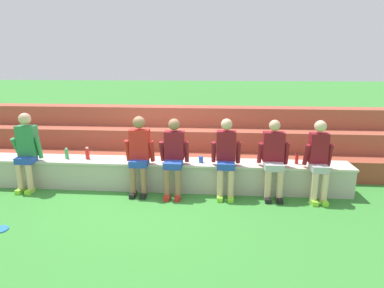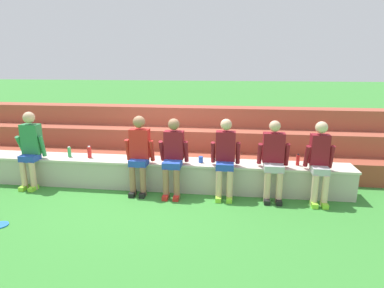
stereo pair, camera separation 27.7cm
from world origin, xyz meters
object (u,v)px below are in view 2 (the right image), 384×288
(person_right_of_center, at_px, (225,156))
(water_bottle_near_left, at_px, (298,160))
(water_bottle_near_right, at_px, (89,152))
(person_left_of_center, at_px, (139,152))
(person_far_right, at_px, (274,157))
(person_far_left, at_px, (30,147))
(water_bottle_center_gap, at_px, (69,152))
(frisbee, at_px, (0,225))
(person_center, at_px, (173,154))
(plastic_cup_middle, at_px, (201,160))
(person_rightmost_edge, at_px, (320,160))
(water_bottle_mid_right, at_px, (129,154))

(person_right_of_center, height_order, water_bottle_near_left, person_right_of_center)
(water_bottle_near_right, bearing_deg, person_left_of_center, -14.24)
(person_far_right, height_order, water_bottle_near_left, person_far_right)
(person_left_of_center, bearing_deg, person_right_of_center, 0.91)
(person_far_left, distance_m, water_bottle_center_gap, 0.72)
(person_far_left, bearing_deg, frisbee, -74.25)
(person_right_of_center, distance_m, water_bottle_near_left, 1.36)
(person_right_of_center, height_order, person_far_right, person_right_of_center)
(person_left_of_center, height_order, water_bottle_near_right, person_left_of_center)
(water_bottle_near_right, bearing_deg, water_bottle_near_left, 0.39)
(water_bottle_center_gap, bearing_deg, person_center, -7.17)
(person_left_of_center, height_order, water_bottle_center_gap, person_left_of_center)
(plastic_cup_middle, bearing_deg, water_bottle_near_left, 2.06)
(person_right_of_center, distance_m, person_far_right, 0.85)
(water_bottle_near_right, height_order, plastic_cup_middle, water_bottle_near_right)
(water_bottle_near_left, bearing_deg, person_far_right, -150.69)
(person_left_of_center, xyz_separation_m, water_bottle_near_right, (-1.11, 0.28, -0.13))
(person_far_right, height_order, frisbee, person_far_right)
(water_bottle_near_left, height_order, water_bottle_near_right, water_bottle_near_right)
(plastic_cup_middle, bearing_deg, person_center, -154.15)
(person_rightmost_edge, relative_size, water_bottle_mid_right, 5.93)
(person_right_of_center, relative_size, person_far_right, 1.01)
(person_right_of_center, xyz_separation_m, water_bottle_mid_right, (-1.88, 0.25, -0.10))
(person_center, xyz_separation_m, water_bottle_near_left, (2.28, 0.30, -0.11))
(water_bottle_near_left, relative_size, plastic_cup_middle, 1.85)
(person_far_right, bearing_deg, person_rightmost_edge, -3.95)
(water_bottle_center_gap, xyz_separation_m, water_bottle_near_right, (0.42, -0.00, 0.01))
(person_right_of_center, bearing_deg, frisbee, -154.60)
(water_bottle_mid_right, bearing_deg, person_right_of_center, -7.51)
(person_center, bearing_deg, water_bottle_center_gap, 172.83)
(person_center, distance_m, person_rightmost_edge, 2.58)
(water_bottle_near_left, bearing_deg, frisbee, -158.17)
(person_center, height_order, water_bottle_mid_right, person_center)
(person_rightmost_edge, bearing_deg, person_center, 179.57)
(person_far_left, xyz_separation_m, water_bottle_near_left, (5.11, 0.29, -0.15))
(person_far_left, relative_size, person_rightmost_edge, 1.04)
(person_right_of_center, bearing_deg, person_far_left, -179.95)
(person_rightmost_edge, bearing_deg, water_bottle_mid_right, 175.39)
(person_left_of_center, bearing_deg, plastic_cup_middle, 12.29)
(person_center, height_order, person_rightmost_edge, person_rightmost_edge)
(person_far_right, xyz_separation_m, frisbee, (-4.19, -1.60, -0.76))
(water_bottle_center_gap, height_order, water_bottle_mid_right, water_bottle_mid_right)
(water_bottle_near_left, bearing_deg, person_rightmost_edge, -46.75)
(water_bottle_near_left, relative_size, water_bottle_mid_right, 0.89)
(person_right_of_center, bearing_deg, person_left_of_center, -179.09)
(person_right_of_center, xyz_separation_m, person_far_right, (0.85, 0.02, -0.01))
(person_far_left, relative_size, plastic_cup_middle, 12.87)
(frisbee, bearing_deg, water_bottle_near_right, 71.06)
(person_far_left, xyz_separation_m, person_center, (2.83, -0.01, -0.05))
(water_bottle_near_left, distance_m, plastic_cup_middle, 1.79)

